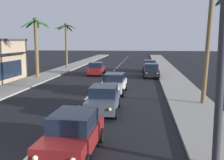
# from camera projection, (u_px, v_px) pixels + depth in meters

# --- Properties ---
(sidewalk_right) EXTENTS (3.20, 110.00, 0.14)m
(sidewalk_right) POSITION_uv_depth(u_px,v_px,m) (177.00, 85.00, 27.44)
(sidewalk_right) COLOR #9E998E
(sidewalk_right) RESTS_ON ground
(sidewalk_left) EXTENTS (3.20, 110.00, 0.14)m
(sidewalk_left) POSITION_uv_depth(u_px,v_px,m) (29.00, 82.00, 29.23)
(sidewalk_left) COLOR #9E998E
(sidewalk_left) RESTS_ON ground
(lane_markings) EXTENTS (4.28, 88.40, 0.01)m
(lane_markings) POSITION_uv_depth(u_px,v_px,m) (105.00, 84.00, 28.51)
(lane_markings) COLOR silver
(lane_markings) RESTS_ON ground
(traffic_signal_mast) EXTENTS (10.57, 0.41, 7.49)m
(traffic_signal_mast) POSITION_uv_depth(u_px,v_px,m) (93.00, 4.00, 7.42)
(traffic_signal_mast) COLOR #2D2D33
(traffic_signal_mast) RESTS_ON ground
(sedan_lead_at_stop_bar) EXTENTS (2.02, 4.48, 1.68)m
(sedan_lead_at_stop_bar) POSITION_uv_depth(u_px,v_px,m) (73.00, 133.00, 10.81)
(sedan_lead_at_stop_bar) COLOR maroon
(sedan_lead_at_stop_bar) RESTS_ON ground
(sedan_third_in_queue) EXTENTS (2.01, 4.47, 1.68)m
(sedan_third_in_queue) POSITION_uv_depth(u_px,v_px,m) (104.00, 99.00, 17.11)
(sedan_third_in_queue) COLOR #4C515B
(sedan_third_in_queue) RESTS_ON ground
(sedan_fifth_in_queue) EXTENTS (2.06, 4.50, 1.68)m
(sedan_fifth_in_queue) POSITION_uv_depth(u_px,v_px,m) (114.00, 83.00, 23.45)
(sedan_fifth_in_queue) COLOR silver
(sedan_fifth_in_queue) RESTS_ON ground
(sedan_oncoming_far) EXTENTS (2.02, 4.48, 1.68)m
(sedan_oncoming_far) POSITION_uv_depth(u_px,v_px,m) (96.00, 69.00, 35.37)
(sedan_oncoming_far) COLOR maroon
(sedan_oncoming_far) RESTS_ON ground
(sedan_parked_nearest_kerb) EXTENTS (2.00, 4.47, 1.68)m
(sedan_parked_nearest_kerb) POSITION_uv_depth(u_px,v_px,m) (150.00, 66.00, 39.01)
(sedan_parked_nearest_kerb) COLOR maroon
(sedan_parked_nearest_kerb) RESTS_ON ground
(sedan_parked_mid_kerb) EXTENTS (1.97, 4.46, 1.68)m
(sedan_parked_mid_kerb) POSITION_uv_depth(u_px,v_px,m) (151.00, 70.00, 33.30)
(sedan_parked_mid_kerb) COLOR black
(sedan_parked_mid_kerb) RESTS_ON ground
(palm_left_third) EXTENTS (3.44, 3.57, 7.14)m
(palm_left_third) POSITION_uv_depth(u_px,v_px,m) (36.00, 38.00, 32.09)
(palm_left_third) COLOR brown
(palm_left_third) RESTS_ON ground
(palm_left_farthest) EXTENTS (3.46, 3.31, 7.15)m
(palm_left_farthest) POSITION_uv_depth(u_px,v_px,m) (66.00, 36.00, 42.84)
(palm_left_farthest) COLOR brown
(palm_left_farthest) RESTS_ON ground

